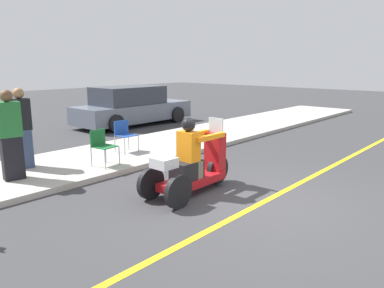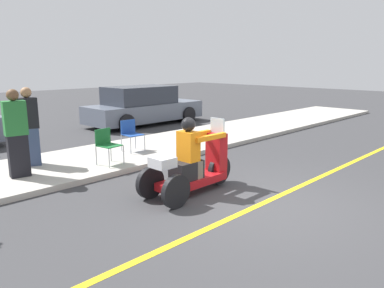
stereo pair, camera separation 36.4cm
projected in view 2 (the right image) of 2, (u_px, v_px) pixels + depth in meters
The scene contains 9 objects.
ground_plane at pixel (260, 205), 6.53m from camera, with size 60.00×60.00×0.00m, color #38383A.
lane_stripe at pixel (246, 211), 6.26m from camera, with size 24.00×0.12×0.01m.
sidewalk_strip at pixel (111, 156), 9.68m from camera, with size 28.00×2.80×0.12m.
motorcycle_trike at pixel (192, 166), 7.03m from camera, with size 2.12×0.79×1.46m.
spectator_far_back at pixel (17, 135), 7.60m from camera, with size 0.47×0.33×1.80m.
spectator_end_of_line at pixel (29, 128), 8.44m from camera, with size 0.48×0.38×1.78m.
folding_chair_set_back at pixel (107, 143), 8.62m from camera, with size 0.52×0.52×0.82m.
folding_chair_curbside at pixel (131, 132), 9.94m from camera, with size 0.49×0.49×0.82m.
parked_car_lot_far at pixel (143, 106), 14.96m from camera, with size 4.84×2.01×1.53m.
Camera 2 is at (-5.22, -3.48, 2.42)m, focal length 35.00 mm.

